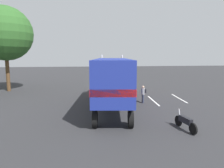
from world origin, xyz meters
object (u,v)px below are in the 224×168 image
Objects in this scene: person_bystander at (143,94)px; motorcycle at (185,122)px; semi_truck at (112,78)px; tree_right at (5,34)px.

person_bystander reaches higher than motorcycle.
person_bystander is at bearing -76.04° from semi_truck.
semi_truck is 7.52m from motorcycle.
motorcycle is 22.85m from tree_right.
motorcycle is 0.20× the size of tree_right.
semi_truck is at bearing -128.26° from tree_right.
person_bystander is 18.21m from tree_right.
semi_truck is 8.81× the size of person_bystander.
semi_truck is at bearing 29.18° from motorcycle.
semi_truck reaches higher than person_bystander.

